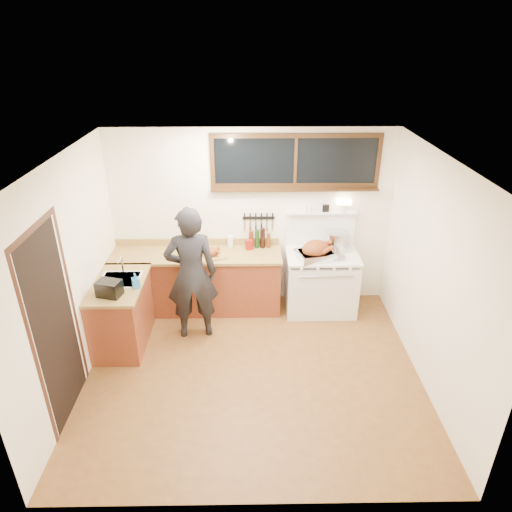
{
  "coord_description": "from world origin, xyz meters",
  "views": [
    {
      "loc": [
        -0.03,
        -4.37,
        3.74
      ],
      "look_at": [
        0.05,
        0.85,
        1.15
      ],
      "focal_mm": 32.0,
      "sensor_mm": 36.0,
      "label": 1
    }
  ],
  "objects_px": {
    "roast_turkey": "(316,251)",
    "man": "(191,274)",
    "vintage_stove": "(321,280)",
    "cutting_board": "(211,253)"
  },
  "relations": [
    {
      "from": "cutting_board",
      "to": "roast_turkey",
      "type": "bearing_deg",
      "value": -2.19
    },
    {
      "from": "vintage_stove",
      "to": "man",
      "type": "xyz_separation_m",
      "value": [
        -1.79,
        -0.61,
        0.45
      ]
    },
    {
      "from": "man",
      "to": "cutting_board",
      "type": "xyz_separation_m",
      "value": [
        0.22,
        0.54,
        0.03
      ]
    },
    {
      "from": "vintage_stove",
      "to": "cutting_board",
      "type": "distance_m",
      "value": 1.64
    },
    {
      "from": "roast_turkey",
      "to": "man",
      "type": "bearing_deg",
      "value": -163.86
    },
    {
      "from": "vintage_stove",
      "to": "cutting_board",
      "type": "relative_size",
      "value": 3.19
    },
    {
      "from": "vintage_stove",
      "to": "cutting_board",
      "type": "bearing_deg",
      "value": -177.23
    },
    {
      "from": "vintage_stove",
      "to": "man",
      "type": "bearing_deg",
      "value": -161.0
    },
    {
      "from": "man",
      "to": "roast_turkey",
      "type": "bearing_deg",
      "value": 16.14
    },
    {
      "from": "cutting_board",
      "to": "roast_turkey",
      "type": "height_order",
      "value": "roast_turkey"
    }
  ]
}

